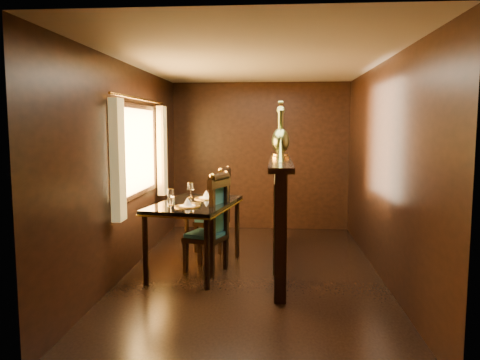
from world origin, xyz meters
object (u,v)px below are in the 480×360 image
(chair_left, at_px, (214,221))
(peacock_left, at_px, (281,130))
(peacock_right, at_px, (280,129))
(dining_table, at_px, (195,208))
(chair_right, at_px, (219,207))

(chair_left, bearing_deg, peacock_left, 32.80)
(chair_left, height_order, peacock_left, peacock_left)
(peacock_left, bearing_deg, peacock_right, 90.00)
(chair_left, height_order, peacock_right, peacock_right)
(peacock_left, distance_m, peacock_right, 0.56)
(dining_table, relative_size, peacock_left, 2.19)
(dining_table, bearing_deg, chair_right, 88.27)
(dining_table, height_order, peacock_left, peacock_left)
(dining_table, bearing_deg, peacock_left, 14.65)
(peacock_right, bearing_deg, chair_right, 162.67)
(peacock_left, relative_size, peacock_right, 0.98)
(dining_table, relative_size, peacock_right, 2.15)
(chair_right, distance_m, peacock_left, 1.60)
(peacock_right, bearing_deg, peacock_left, -90.00)
(dining_table, xyz_separation_m, chair_left, (0.25, -0.10, -0.13))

